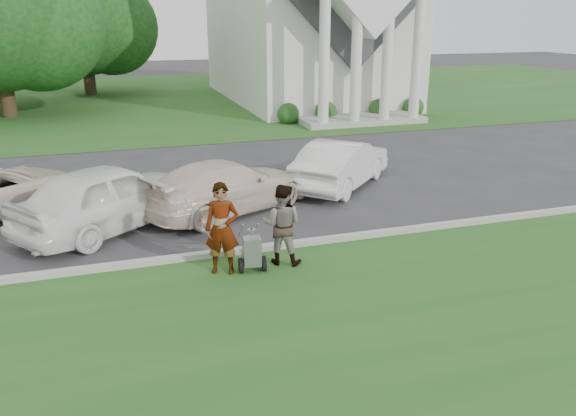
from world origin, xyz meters
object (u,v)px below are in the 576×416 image
person_left (222,229)px  car_b (110,196)px  striping_cart (252,252)px  parking_meter_near (216,225)px  church (306,1)px  person_right (282,225)px  car_c (226,186)px  tree_back (83,21)px  car_d (341,163)px

person_left → car_b: 4.04m
striping_cart → parking_meter_near: bearing=139.2°
striping_cart → car_b: 4.49m
church → person_right: 25.42m
person_left → parking_meter_near: 0.51m
church → person_right: size_ratio=13.70×
person_left → car_c: bearing=98.1°
striping_cart → church: bearing=74.0°
church → tree_back: 14.77m
parking_meter_near → car_b: 3.60m
striping_cart → person_left: bearing=172.8°
striping_cart → car_c: bearing=91.7°
striping_cart → car_c: 3.99m
tree_back → striping_cart: bearing=-83.4°
parking_meter_near → car_c: (0.90, 3.33, -0.17)m
parking_meter_near → car_c: bearing=74.9°
car_b → car_d: car_b is taller
car_b → car_c: (3.00, 0.40, -0.14)m
tree_back → striping_cart: size_ratio=8.39×
parking_meter_near → car_c: 3.45m
tree_back → car_c: 27.02m
tree_back → car_b: size_ratio=1.95×
church → car_c: (-9.21, -19.57, -5.24)m
person_right → car_d: person_right is taller
person_left → car_d: (4.78, 5.06, -0.22)m
person_right → parking_meter_near: 1.39m
tree_back → car_d: (7.71, -25.22, -3.99)m
church → car_b: bearing=-121.4°
car_b → car_d: (6.91, 1.63, -0.10)m
church → person_right: church is taller
tree_back → person_right: bearing=-82.0°
person_left → car_c: 3.94m
person_left → tree_back: bearing=116.5°
tree_back → car_c: tree_back is taller
person_right → car_b: 4.79m
church → car_c: bearing=-115.2°
person_right → car_c: (-0.42, 3.75, -0.18)m
church → striping_cart: size_ratio=21.02×
striping_cart → person_left: 0.79m
tree_back → car_b: bearing=-88.3°
striping_cart → car_c: size_ratio=0.24×
person_left → person_right: bearing=24.8°
tree_back → person_right: size_ratio=5.47×
person_left → parking_meter_near: bearing=113.6°
car_b → parking_meter_near: bearing=178.9°
church → car_d: 19.79m
tree_back → car_d: bearing=-73.0°
church → tree_back: (-13.01, 6.87, -1.21)m
tree_back → parking_meter_near: tree_back is taller
striping_cart → car_d: (4.20, 5.19, 0.29)m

